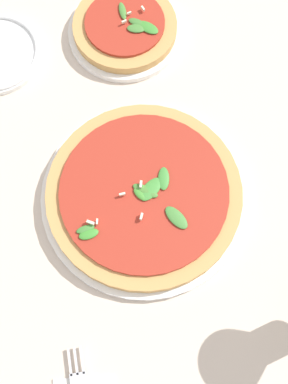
# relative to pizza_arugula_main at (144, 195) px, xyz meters

# --- Properties ---
(ground_plane) EXTENTS (6.00, 6.00, 0.00)m
(ground_plane) POSITION_rel_pizza_arugula_main_xyz_m (-0.02, -0.03, -0.02)
(ground_plane) COLOR beige
(pizza_arugula_main) EXTENTS (0.33, 0.33, 0.05)m
(pizza_arugula_main) POSITION_rel_pizza_arugula_main_xyz_m (0.00, 0.00, 0.00)
(pizza_arugula_main) COLOR white
(pizza_arugula_main) RESTS_ON ground_plane
(pizza_personal_side) EXTENTS (0.21, 0.21, 0.05)m
(pizza_personal_side) POSITION_rel_pizza_arugula_main_xyz_m (0.31, 0.08, -0.00)
(pizza_personal_side) COLOR white
(pizza_personal_side) RESTS_ON ground_plane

